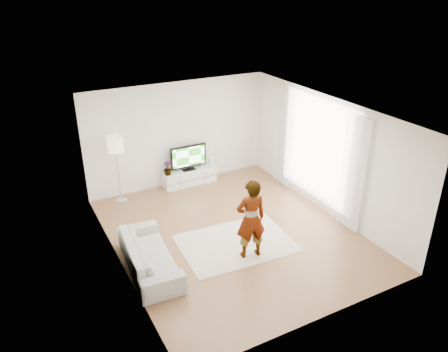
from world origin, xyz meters
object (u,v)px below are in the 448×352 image
television (188,157)px  rug (236,243)px  player (251,219)px  floor_lamp (116,147)px  sofa (149,255)px  media_console (190,177)px

television → rug: (-0.31, -3.17, -0.79)m
player → floor_lamp: bearing=-55.5°
television → sofa: television is taller
player → sofa: size_ratio=0.80×
television → sofa: size_ratio=0.48×
media_console → television: bearing=90.0°
media_console → rug: (-0.31, -3.14, -0.20)m
sofa → television: bearing=-30.8°
media_console → floor_lamp: (-1.94, -0.06, 1.25)m
media_console → television: 0.59m
television → floor_lamp: bearing=-177.3°
media_console → floor_lamp: bearing=-178.1°
floor_lamp → rug: bearing=-62.1°
rug → player: player is taller
rug → player: 0.99m
television → rug: 3.28m
media_console → television: television is taller
television → floor_lamp: (-1.94, -0.09, 0.66)m
media_console → rug: bearing=-95.6°
rug → floor_lamp: 3.77m
floor_lamp → player: bearing=-65.1°
rug → media_console: bearing=84.4°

